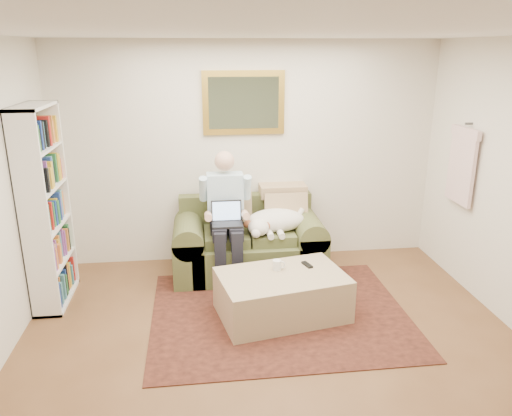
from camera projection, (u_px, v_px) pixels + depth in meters
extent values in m
cube|color=brown|center=(282.00, 380.00, 3.93)|extent=(4.50, 5.00, 0.01)
cube|color=white|center=(288.00, 31.00, 3.13)|extent=(4.50, 5.00, 0.01)
cube|color=silver|center=(248.00, 154.00, 5.89)|extent=(4.50, 0.01, 2.60)
cube|color=black|center=(279.00, 313.00, 4.91)|extent=(2.49, 2.00, 0.01)
cube|color=brown|center=(249.00, 256.00, 5.75)|extent=(1.29, 0.83, 0.42)
cube|color=brown|center=(245.00, 211.00, 5.96)|extent=(1.56, 0.18, 0.43)
cube|color=brown|center=(189.00, 255.00, 5.66)|extent=(0.34, 0.83, 0.86)
cube|color=brown|center=(307.00, 249.00, 5.81)|extent=(0.34, 0.83, 0.86)
cube|color=brown|center=(226.00, 237.00, 5.59)|extent=(0.49, 0.56, 0.12)
cube|color=brown|center=(271.00, 235.00, 5.65)|extent=(0.49, 0.56, 0.12)
cube|color=black|center=(227.00, 224.00, 5.34)|extent=(0.33, 0.23, 0.02)
cube|color=black|center=(226.00, 211.00, 5.42)|extent=(0.33, 0.06, 0.23)
cube|color=#99BFF2|center=(226.00, 211.00, 5.41)|extent=(0.30, 0.05, 0.20)
cube|color=tan|center=(282.00, 295.00, 4.83)|extent=(1.31, 0.97, 0.43)
cylinder|color=white|center=(277.00, 265.00, 4.85)|extent=(0.08, 0.08, 0.10)
cube|color=black|center=(307.00, 265.00, 4.96)|extent=(0.09, 0.16, 0.02)
cube|color=gold|center=(244.00, 103.00, 5.68)|extent=(0.94, 0.04, 0.72)
cube|color=gray|center=(244.00, 103.00, 5.66)|extent=(0.80, 0.01, 0.58)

